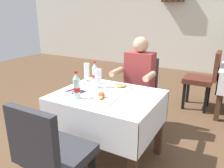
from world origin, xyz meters
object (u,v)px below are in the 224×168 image
Objects in this scene: seated_diner_far at (138,81)px; cola_bottle_primary at (77,86)px; chair_near_camera_side at (52,153)px; main_dining_table at (107,110)px; cola_bottle_secondary at (95,74)px; background_chair_left at (205,77)px; plate_far_diner at (120,87)px; chair_far_diner_seat at (138,90)px; plate_near_camera at (101,98)px; napkin_cutlery_set at (76,91)px; beer_glass_left at (98,78)px; beer_glass_middle at (87,72)px.

cola_bottle_primary is (-0.24, -0.94, 0.16)m from seated_diner_far.
chair_near_camera_side is 3.59× the size of cola_bottle_primary.
main_dining_table is 0.81m from chair_near_camera_side.
cola_bottle_secondary is (-0.11, 0.48, -0.00)m from cola_bottle_primary.
plate_far_diner is at bearing -111.36° from background_chair_left.
chair_far_diner_seat is at bearing 79.27° from cola_bottle_primary.
background_chair_left reaches higher than plate_near_camera.
napkin_cutlery_set is at bearing -114.32° from seated_diner_far.
beer_glass_left reaches higher than plate_near_camera.
background_chair_left is at bearing 59.03° from cola_bottle_secondary.
napkin_cutlery_set is at bearing 114.25° from chair_near_camera_side.
seated_diner_far is 1.40m from background_chair_left.
main_dining_table is 4.00× the size of plate_far_diner.
napkin_cutlery_set is (-0.36, -0.80, 0.05)m from seated_diner_far.
beer_glass_left is at bearing -29.60° from beer_glass_middle.
cola_bottle_primary is at bearing -64.64° from beer_glass_middle.
plate_near_camera is (0.03, -0.98, 0.22)m from chair_far_diner_seat.
cola_bottle_secondary is at bearing 129.65° from plate_near_camera.
seated_diner_far is 4.82× the size of cola_bottle_secondary.
plate_far_diner is at bearing 41.32° from napkin_cutlery_set.
cola_bottle_primary is at bearing -48.17° from napkin_cutlery_set.
chair_near_camera_side reaches higher than beer_glass_left.
beer_glass_middle is at bearing -137.63° from seated_diner_far.
beer_glass_middle is (-0.47, 0.06, 0.10)m from plate_far_diner.
beer_glass_left reaches higher than main_dining_table.
seated_diner_far is at bearing 86.95° from main_dining_table.
napkin_cutlery_set is (-0.14, -0.22, -0.10)m from beer_glass_left.
chair_far_diner_seat is 1.00m from plate_near_camera.
cola_bottle_primary is (-0.20, 0.58, 0.32)m from chair_near_camera_side.
beer_glass_middle is at bearing 150.40° from beer_glass_left.
cola_bottle_primary is (-0.01, -0.36, 0.01)m from beer_glass_left.
background_chair_left is (1.01, 1.68, -0.32)m from cola_bottle_secondary.
beer_glass_middle is (-0.44, 0.27, 0.30)m from main_dining_table.
chair_far_diner_seat reaches higher than plate_near_camera.
main_dining_table is 4.99× the size of beer_glass_left.
napkin_cutlery_set is at bearing -72.62° from beer_glass_middle.
background_chair_left is at bearing 70.07° from main_dining_table.
cola_bottle_secondary is 0.27× the size of background_chair_left.
seated_diner_far is at bearing -70.96° from chair_far_diner_seat.
chair_near_camera_side is at bearing -90.00° from chair_far_diner_seat.
plate_near_camera is 0.38m from plate_far_diner.
plate_near_camera is 0.65m from beer_glass_middle.
chair_near_camera_side is at bearing -73.80° from cola_bottle_secondary.
cola_bottle_primary is at bearing -77.19° from cola_bottle_secondary.
chair_near_camera_side is (-0.00, -1.63, 0.00)m from chair_far_diner_seat.
cola_bottle_primary is at bearing -116.87° from plate_far_diner.
chair_near_camera_side is at bearing -91.42° from seated_diner_far.
plate_near_camera is at bearing -52.97° from beer_glass_left.
plate_far_diner is (-0.01, -0.49, 0.06)m from seated_diner_far.
cola_bottle_secondary is at bearing 87.43° from napkin_cutlery_set.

